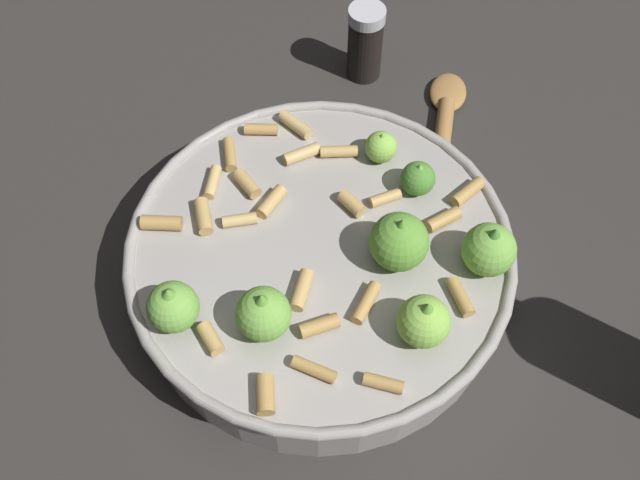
{
  "coord_description": "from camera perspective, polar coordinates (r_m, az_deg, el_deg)",
  "views": [
    {
      "loc": [
        -0.25,
        -0.17,
        0.53
      ],
      "look_at": [
        0.0,
        0.0,
        0.06
      ],
      "focal_mm": 40.74,
      "sensor_mm": 36.0,
      "label": 1
    }
  ],
  "objects": [
    {
      "name": "wooden_spoon",
      "position": [
        0.7,
        9.59,
        7.78
      ],
      "size": [
        0.2,
        0.11,
        0.02
      ],
      "color": "#9E703D",
      "rests_on": "ground"
    },
    {
      "name": "ground_plane",
      "position": [
        0.61,
        0.0,
        -3.13
      ],
      "size": [
        2.4,
        2.4,
        0.0
      ],
      "primitive_type": "plane",
      "color": "#2D2B28"
    },
    {
      "name": "cooking_pan",
      "position": [
        0.58,
        0.21,
        -1.67
      ],
      "size": [
        0.31,
        0.31,
        0.1
      ],
      "color": "#9E9993",
      "rests_on": "ground"
    },
    {
      "name": "pepper_shaker",
      "position": [
        0.73,
        3.57,
        15.23
      ],
      "size": [
        0.04,
        0.04,
        0.08
      ],
      "color": "black",
      "rests_on": "ground"
    }
  ]
}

